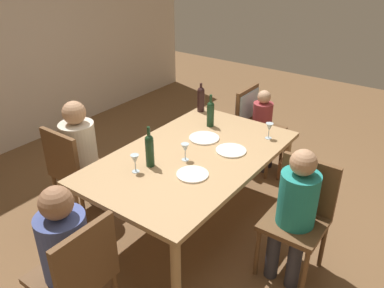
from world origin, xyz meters
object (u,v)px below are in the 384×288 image
Objects in this scene: person_man_bearded at (63,251)px; dinner_plate_host at (193,174)px; chair_near at (300,210)px; wine_glass_near_left at (185,148)px; chair_right_end at (252,117)px; wine_bottle_dark_red at (210,113)px; chair_left_end at (78,273)px; dinner_plate_guest_left at (231,150)px; wine_glass_near_right at (269,128)px; dinner_plate_guest_right at (204,138)px; wine_glass_centre at (135,160)px; chair_far_left at (74,167)px; person_woman_host at (82,150)px; dining_table at (192,162)px; person_child_small at (264,123)px; wine_bottle_tall_green at (150,149)px; person_man_guest at (296,207)px; handbag at (287,167)px; wine_bottle_short_olive at (201,98)px.

person_man_bearded reaches higher than dinner_plate_host.
chair_near is 1.01m from wine_glass_near_left.
wine_bottle_dark_red reaches higher than chair_right_end.
chair_left_end is 3.50× the size of dinner_plate_guest_left.
wine_glass_near_left is at bearing 50.25° from dinner_plate_host.
chair_right_end reaches higher than wine_glass_near_right.
wine_glass_centre is at bearing 172.23° from dinner_plate_guest_right.
person_woman_host reaches higher than chair_far_left.
chair_right_end is 1.45m from wine_glass_near_left.
dinner_plate_guest_right is (0.57, 0.28, 0.00)m from dinner_plate_host.
dining_table is 1.32m from person_child_small.
wine_bottle_tall_green is 1.07× the size of wine_bottle_dark_red.
person_child_small is at bearing 60.39° from person_woman_host.
chair_right_end is (2.63, 0.21, 0.06)m from chair_left_end.
person_man_guest is at bearing 34.57° from person_child_small.
dining_table is 12.57× the size of wine_glass_near_right.
person_child_small is at bearing -0.63° from wine_glass_near_left.
dinner_plate_guest_right is (1.62, 0.06, 0.10)m from person_man_bearded.
person_child_small is (2.63, 0.06, 0.03)m from chair_left_end.
wine_bottle_tall_green is at bearing 162.88° from handbag.
person_child_small is at bearing 11.17° from dinner_plate_guest_left.
wine_bottle_tall_green is 1.22× the size of handbag.
dinner_plate_host is 0.95× the size of dinner_plate_guest_left.
person_man_guest is at bearing -72.61° from dinner_plate_host.
chair_near is 2.69× the size of wine_bottle_tall_green.
person_woman_host is 1.25m from wine_bottle_dark_red.
wine_glass_near_right is at bearing -26.12° from wine_glass_near_left.
dining_table is 0.95m from person_man_guest.
chair_near is at bearing -112.87° from wine_bottle_dark_red.
wine_glass_centre is at bearing 167.09° from wine_bottle_tall_green.
person_woman_host is at bearing -29.61° from person_child_small.
person_man_guest is 3.54× the size of wine_bottle_short_olive.
person_man_bearded is at bearing 168.17° from dinner_plate_host.
chair_far_left reaches higher than dinner_plate_guest_right.
wine_glass_centre is 1.00× the size of wine_glass_near_right.
wine_bottle_short_olive is 1.28m from dinner_plate_host.
handbag is at bearing 90.00° from chair_right_end.
person_child_small is 1.83m from wine_glass_centre.
wine_bottle_tall_green is at bearing 16.00° from person_man_guest.
chair_far_left reaches higher than handbag.
person_child_small is 6.28× the size of wine_glass_centre.
handbag is at bearing -64.03° from chair_near.
dining_table is 0.96m from chair_near.
chair_near reaches higher than dinner_plate_guest_left.
person_woman_host reaches higher than dining_table.
dinner_plate_guest_right is (0.33, 1.03, 0.12)m from person_man_guest.
wine_bottle_dark_red reaches higher than chair_near.
person_man_guest is at bearing -155.95° from handbag.
person_woman_host reaches higher than handbag.
person_man_guest is at bearing -117.49° from wine_bottle_dark_red.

